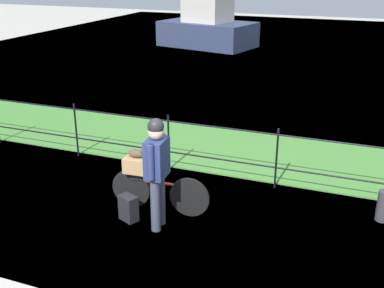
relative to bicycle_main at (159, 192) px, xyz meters
name	(u,v)px	position (x,y,z in m)	size (l,w,h in m)	color
ground_plane	(172,240)	(0.52, -0.71, -0.33)	(60.00, 60.00, 0.00)	#B2ADA3
grass_strip	(240,152)	(0.52, 2.81, -0.32)	(27.00, 2.40, 0.03)	#478438
harbor_water	(311,62)	(0.52, 12.74, -0.33)	(30.00, 30.00, 0.00)	#60849E
iron_fence	(220,146)	(0.52, 1.46, 0.30)	(18.04, 0.04, 1.09)	black
bicycle_main	(159,192)	(0.00, 0.00, 0.00)	(1.60, 0.19, 0.63)	black
wooden_crate	(137,164)	(-0.35, -0.02, 0.41)	(0.37, 0.30, 0.24)	#A87F51
terrier_dog	(138,153)	(-0.32, -0.02, 0.61)	(0.32, 0.16, 0.18)	#4C3D2D
cyclist_person	(157,164)	(0.20, -0.44, 0.67)	(0.28, 0.54, 1.68)	#383D51
backpack_on_paving	(128,208)	(-0.31, -0.42, -0.13)	(0.28, 0.18, 0.40)	black
mooring_bollard	(383,206)	(3.27, 0.96, -0.09)	(0.20, 0.20, 0.48)	#38383D
moored_boat_near	(208,28)	(-4.44, 14.73, 0.50)	(4.52, 3.24, 3.87)	#2D3856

